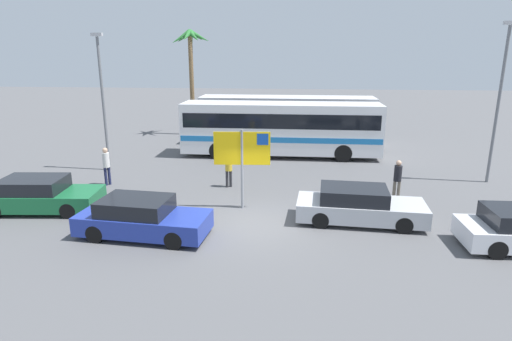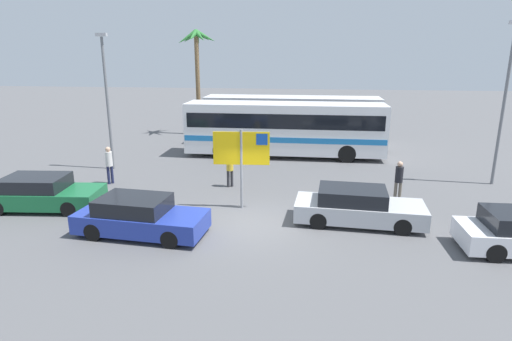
{
  "view_description": "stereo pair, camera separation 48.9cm",
  "coord_description": "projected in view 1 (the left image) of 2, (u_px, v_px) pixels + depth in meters",
  "views": [
    {
      "loc": [
        1.44,
        -14.25,
        6.04
      ],
      "look_at": [
        -0.19,
        2.7,
        1.3
      ],
      "focal_mm": 29.86,
      "sensor_mm": 36.0,
      "label": 1
    },
    {
      "loc": [
        1.92,
        -14.2,
        6.04
      ],
      "look_at": [
        -0.19,
        2.7,
        1.3
      ],
      "focal_mm": 29.86,
      "sensor_mm": 36.0,
      "label": 2
    }
  ],
  "objects": [
    {
      "name": "lamp_post_left_side",
      "position": [
        103.0,
        98.0,
        21.67
      ],
      "size": [
        0.56,
        0.2,
        6.97
      ],
      "color": "slate",
      "rests_on": "ground"
    },
    {
      "name": "ground",
      "position": [
        254.0,
        225.0,
        15.42
      ],
      "size": [
        120.0,
        120.0,
        0.0
      ],
      "primitive_type": "plane",
      "color": "#565659"
    },
    {
      "name": "lamp_post_right_side",
      "position": [
        499.0,
        98.0,
        19.47
      ],
      "size": [
        0.56,
        0.2,
        7.37
      ],
      "color": "slate",
      "rests_on": "ground"
    },
    {
      "name": "bus_front_coach",
      "position": [
        281.0,
        127.0,
        25.25
      ],
      "size": [
        11.66,
        2.51,
        3.17
      ],
      "color": "white",
      "rests_on": "ground"
    },
    {
      "name": "bus_rear_coach",
      "position": [
        287.0,
        117.0,
        28.83
      ],
      "size": [
        11.66,
        2.51,
        3.17
      ],
      "color": "white",
      "rests_on": "ground"
    },
    {
      "name": "ferry_sign",
      "position": [
        243.0,
        152.0,
        16.49
      ],
      "size": [
        2.2,
        0.21,
        3.2
      ],
      "rotation": [
        0.0,
        0.0,
        0.07
      ],
      "color": "gray",
      "rests_on": "ground"
    },
    {
      "name": "palm_tree_seaside",
      "position": [
        191.0,
        50.0,
        30.77
      ],
      "size": [
        2.83,
        2.94,
        7.65
      ],
      "color": "brown",
      "rests_on": "ground"
    },
    {
      "name": "pedestrian_near_sign",
      "position": [
        229.0,
        167.0,
        19.54
      ],
      "size": [
        0.32,
        0.32,
        1.62
      ],
      "rotation": [
        0.0,
        0.0,
        5.26
      ],
      "color": "#2D2D33",
      "rests_on": "ground"
    },
    {
      "name": "pedestrian_crossing_lot",
      "position": [
        398.0,
        177.0,
        17.8
      ],
      "size": [
        0.32,
        0.32,
        1.72
      ],
      "rotation": [
        0.0,
        0.0,
        1.39
      ],
      "color": "#706656",
      "rests_on": "ground"
    },
    {
      "name": "car_green",
      "position": [
        39.0,
        195.0,
        16.69
      ],
      "size": [
        4.63,
        2.25,
        1.32
      ],
      "rotation": [
        0.0,
        0.0,
        0.09
      ],
      "color": "#196638",
      "rests_on": "ground"
    },
    {
      "name": "car_silver",
      "position": [
        358.0,
        206.0,
        15.53
      ],
      "size": [
        4.7,
        2.07,
        1.32
      ],
      "rotation": [
        0.0,
        0.0,
        -0.07
      ],
      "color": "#B7BABF",
      "rests_on": "ground"
    },
    {
      "name": "car_blue",
      "position": [
        142.0,
        218.0,
        14.37
      ],
      "size": [
        4.52,
        2.16,
        1.32
      ],
      "rotation": [
        0.0,
        0.0,
        -0.09
      ],
      "color": "#23389E",
      "rests_on": "ground"
    },
    {
      "name": "pedestrian_by_bus",
      "position": [
        106.0,
        163.0,
        19.82
      ],
      "size": [
        0.32,
        0.32,
        1.79
      ],
      "rotation": [
        0.0,
        0.0,
        2.48
      ],
      "color": "#1E2347",
      "rests_on": "ground"
    }
  ]
}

